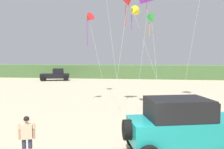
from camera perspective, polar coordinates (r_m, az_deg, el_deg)
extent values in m
cube|color=#4C703D|center=(46.53, 7.27, 0.74)|extent=(90.00, 7.21, 2.38)
cube|color=teal|center=(10.13, 16.88, -12.29)|extent=(4.73, 2.95, 0.90)
cube|color=black|center=(9.79, 15.10, -7.70)|extent=(2.69, 2.31, 0.80)
cube|color=black|center=(10.31, 21.32, -7.48)|extent=(0.54, 1.64, 0.72)
cylinder|color=black|center=(9.42, 3.59, -12.75)|extent=(0.50, 0.82, 0.77)
cylinder|color=black|center=(11.95, 22.60, -12.85)|extent=(0.89, 0.51, 0.84)
cylinder|color=black|center=(11.95, 22.60, -12.85)|extent=(0.45, 0.41, 0.38)
cylinder|color=black|center=(10.70, 5.58, -14.56)|extent=(0.89, 0.51, 0.84)
cylinder|color=black|center=(10.70, 5.58, -14.56)|extent=(0.45, 0.41, 0.38)
cylinder|color=#2D3347|center=(9.96, -19.85, -14.89)|extent=(0.15, 0.15, 0.36)
cylinder|color=#2D3347|center=(9.93, -18.55, -14.92)|extent=(0.15, 0.15, 0.36)
cube|color=beige|center=(9.81, -19.26, -12.41)|extent=(0.46, 0.38, 0.54)
cylinder|color=tan|center=(9.85, -20.77, -12.44)|extent=(0.09, 0.09, 0.56)
cylinder|color=beige|center=(9.80, -20.80, -11.37)|extent=(0.11, 0.11, 0.16)
cylinder|color=tan|center=(9.78, -17.75, -12.49)|extent=(0.09, 0.09, 0.56)
cylinder|color=beige|center=(9.73, -17.77, -11.42)|extent=(0.11, 0.11, 0.16)
cylinder|color=tan|center=(9.72, -19.31, -10.66)|extent=(0.10, 0.10, 0.08)
sphere|color=tan|center=(9.69, -19.33, -9.83)|extent=(0.21, 0.21, 0.21)
sphere|color=black|center=(9.67, -19.34, -9.74)|extent=(0.21, 0.21, 0.21)
cube|color=black|center=(41.50, -13.17, -0.32)|extent=(4.93, 3.01, 0.76)
cube|color=black|center=(41.39, -12.43, 0.79)|extent=(2.01, 2.15, 0.84)
cylinder|color=black|center=(42.41, -10.51, -0.71)|extent=(0.80, 0.45, 0.76)
cylinder|color=black|center=(40.32, -10.72, -0.95)|extent=(0.80, 0.45, 0.76)
cylinder|color=black|center=(42.82, -15.46, -0.74)|extent=(0.80, 0.45, 0.76)
cylinder|color=black|center=(40.75, -15.91, -0.99)|extent=(0.80, 0.45, 0.76)
cylinder|color=#E04C93|center=(18.55, 8.16, 15.18)|extent=(0.05, 0.15, 0.67)
cylinder|color=silver|center=(17.22, 7.10, 4.81)|extent=(0.89, 1.97, 8.05)
cone|color=red|center=(20.57, -5.43, 12.94)|extent=(1.16, 1.15, 1.01)
cylinder|color=purple|center=(20.45, -5.82, 9.52)|extent=(0.05, 0.15, 2.09)
cylinder|color=silver|center=(19.20, -3.18, 3.15)|extent=(1.97, 1.89, 6.98)
cone|color=green|center=(20.18, 9.24, 12.64)|extent=(1.15, 0.97, 0.99)
cylinder|color=orange|center=(20.07, 8.77, 10.42)|extent=(0.05, 0.16, 1.14)
cylinder|color=silver|center=(18.38, 10.13, 2.82)|extent=(0.60, 3.18, 6.83)
cylinder|color=silver|center=(19.73, 18.87, 11.07)|extent=(2.43, 3.41, 12.55)
cone|color=yellow|center=(20.25, 5.05, 14.35)|extent=(1.08, 1.25, 1.12)
cylinder|color=purple|center=(20.13, 4.60, 12.04)|extent=(0.05, 0.13, 1.21)
cylinder|color=silver|center=(18.45, 8.78, 3.75)|extent=(2.62, 2.90, 7.42)
cone|color=red|center=(20.01, 3.69, 16.63)|extent=(1.39, 1.51, 1.31)
cylinder|color=red|center=(19.82, 3.24, 13.60)|extent=(0.05, 0.24, 1.68)
cylinder|color=silver|center=(17.58, 2.02, 4.99)|extent=(0.69, 3.98, 8.15)
cylinder|color=silver|center=(20.10, -0.58, 11.59)|extent=(2.47, 5.52, 12.85)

